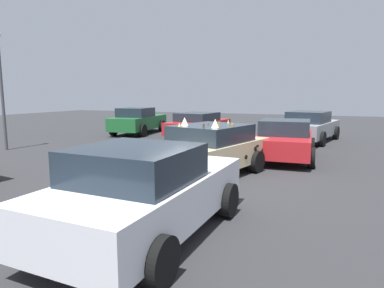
{
  "coord_description": "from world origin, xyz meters",
  "views": [
    {
      "loc": [
        -8.4,
        -3.16,
        2.26
      ],
      "look_at": [
        0.0,
        0.3,
        0.9
      ],
      "focal_mm": 31.23,
      "sensor_mm": 36.0,
      "label": 1
    }
  ],
  "objects_px": {
    "parked_sedan_near_right": "(138,121)",
    "parked_sedan_far_left": "(146,191)",
    "lot_lamp_post": "(1,80)",
    "parked_sedan_far_right": "(310,126)",
    "art_car_decorated": "(204,151)",
    "parked_sedan_behind_right": "(285,140)",
    "parked_sedan_behind_left": "(199,125)"
  },
  "relations": [
    {
      "from": "art_car_decorated",
      "to": "parked_sedan_behind_right",
      "type": "distance_m",
      "value": 3.8
    },
    {
      "from": "parked_sedan_behind_right",
      "to": "lot_lamp_post",
      "type": "relative_size",
      "value": 0.86
    },
    {
      "from": "parked_sedan_near_right",
      "to": "parked_sedan_far_left",
      "type": "bearing_deg",
      "value": -153.81
    },
    {
      "from": "art_car_decorated",
      "to": "parked_sedan_far_left",
      "type": "xyz_separation_m",
      "value": [
        -4.02,
        -0.51,
        0.01
      ]
    },
    {
      "from": "parked_sedan_behind_right",
      "to": "lot_lamp_post",
      "type": "height_order",
      "value": "lot_lamp_post"
    },
    {
      "from": "parked_sedan_behind_right",
      "to": "parked_sedan_far_right",
      "type": "relative_size",
      "value": 0.84
    },
    {
      "from": "art_car_decorated",
      "to": "parked_sedan_near_right",
      "type": "distance_m",
      "value": 10.71
    },
    {
      "from": "parked_sedan_near_right",
      "to": "lot_lamp_post",
      "type": "xyz_separation_m",
      "value": [
        -6.97,
        2.01,
        2.07
      ]
    },
    {
      "from": "parked_sedan_far_right",
      "to": "lot_lamp_post",
      "type": "height_order",
      "value": "lot_lamp_post"
    },
    {
      "from": "parked_sedan_far_left",
      "to": "art_car_decorated",
      "type": "bearing_deg",
      "value": 9.33
    },
    {
      "from": "parked_sedan_far_right",
      "to": "parked_sedan_far_left",
      "type": "xyz_separation_m",
      "value": [
        -12.46,
        1.78,
        0.0
      ]
    },
    {
      "from": "lot_lamp_post",
      "to": "parked_sedan_behind_right",
      "type": "bearing_deg",
      "value": -78.02
    },
    {
      "from": "parked_sedan_far_left",
      "to": "lot_lamp_post",
      "type": "relative_size",
      "value": 0.88
    },
    {
      "from": "parked_sedan_behind_left",
      "to": "lot_lamp_post",
      "type": "xyz_separation_m",
      "value": [
        -6.53,
        5.92,
        2.13
      ]
    },
    {
      "from": "parked_sedan_behind_right",
      "to": "parked_sedan_far_left",
      "type": "height_order",
      "value": "parked_sedan_far_left"
    },
    {
      "from": "parked_sedan_far_right",
      "to": "parked_sedan_near_right",
      "type": "height_order",
      "value": "parked_sedan_near_right"
    },
    {
      "from": "art_car_decorated",
      "to": "lot_lamp_post",
      "type": "bearing_deg",
      "value": -81.61
    },
    {
      "from": "parked_sedan_near_right",
      "to": "lot_lamp_post",
      "type": "distance_m",
      "value": 7.54
    },
    {
      "from": "parked_sedan_behind_right",
      "to": "parked_sedan_near_right",
      "type": "bearing_deg",
      "value": 59.16
    },
    {
      "from": "parked_sedan_behind_left",
      "to": "parked_sedan_far_left",
      "type": "xyz_separation_m",
      "value": [
        -11.65,
        -3.64,
        0.04
      ]
    },
    {
      "from": "parked_sedan_far_left",
      "to": "parked_sedan_behind_right",
      "type": "bearing_deg",
      "value": -7.26
    },
    {
      "from": "parked_sedan_behind_right",
      "to": "parked_sedan_far_left",
      "type": "xyz_separation_m",
      "value": [
        -7.41,
        1.23,
        0.04
      ]
    },
    {
      "from": "parked_sedan_behind_right",
      "to": "lot_lamp_post",
      "type": "xyz_separation_m",
      "value": [
        -2.29,
        10.78,
        2.13
      ]
    },
    {
      "from": "parked_sedan_near_right",
      "to": "art_car_decorated",
      "type": "bearing_deg",
      "value": -144.67
    },
    {
      "from": "art_car_decorated",
      "to": "parked_sedan_near_right",
      "type": "bearing_deg",
      "value": -123.6
    },
    {
      "from": "art_car_decorated",
      "to": "parked_sedan_far_left",
      "type": "relative_size",
      "value": 1.18
    },
    {
      "from": "art_car_decorated",
      "to": "lot_lamp_post",
      "type": "relative_size",
      "value": 1.03
    },
    {
      "from": "parked_sedan_behind_right",
      "to": "parked_sedan_far_left",
      "type": "distance_m",
      "value": 7.51
    },
    {
      "from": "art_car_decorated",
      "to": "parked_sedan_near_right",
      "type": "xyz_separation_m",
      "value": [
        8.07,
        7.04,
        0.04
      ]
    },
    {
      "from": "lot_lamp_post",
      "to": "parked_sedan_near_right",
      "type": "bearing_deg",
      "value": -16.09
    },
    {
      "from": "parked_sedan_far_right",
      "to": "parked_sedan_far_left",
      "type": "bearing_deg",
      "value": -175.99
    },
    {
      "from": "parked_sedan_far_right",
      "to": "parked_sedan_behind_left",
      "type": "bearing_deg",
      "value": 110.64
    }
  ]
}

